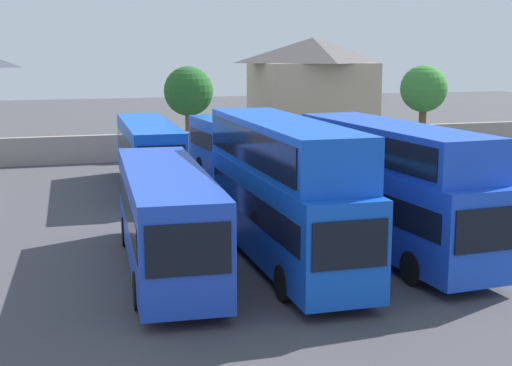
{
  "coord_description": "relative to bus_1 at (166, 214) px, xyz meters",
  "views": [
    {
      "loc": [
        -7.77,
        -23.21,
        7.35
      ],
      "look_at": [
        0.0,
        3.0,
        2.3
      ],
      "focal_mm": 51.2,
      "sensor_mm": 36.0,
      "label": 1
    }
  ],
  "objects": [
    {
      "name": "tree_left_of_lot",
      "position": [
        6.26,
        27.3,
        2.39
      ],
      "size": [
        3.48,
        3.48,
        6.15
      ],
      "color": "brown",
      "rests_on": "ground"
    },
    {
      "name": "tree_behind_wall",
      "position": [
        22.23,
        22.8,
        2.54
      ],
      "size": [
        3.3,
        3.3,
        6.22
      ],
      "color": "brown",
      "rests_on": "ground"
    },
    {
      "name": "bus_1",
      "position": [
        0.0,
        0.0,
        0.0
      ],
      "size": [
        3.25,
        11.45,
        3.43
      ],
      "rotation": [
        0.0,
        0.0,
        -1.63
      ],
      "color": "blue",
      "rests_on": "ground"
    },
    {
      "name": "ground",
      "position": [
        3.94,
        17.76,
        -1.96
      ],
      "size": [
        140.0,
        140.0,
        0.0
      ],
      "primitive_type": "plane",
      "color": "#424247"
    },
    {
      "name": "depot_boundary_wall",
      "position": [
        3.94,
        24.8,
        -1.06
      ],
      "size": [
        56.0,
        0.5,
        1.8
      ],
      "primitive_type": "cube",
      "color": "gray",
      "rests_on": "ground"
    },
    {
      "name": "bus_5",
      "position": [
        6.48,
        14.46,
        -0.04
      ],
      "size": [
        3.28,
        11.91,
        3.36
      ],
      "rotation": [
        0.0,
        0.0,
        -1.5
      ],
      "color": "blue",
      "rests_on": "ground"
    },
    {
      "name": "house_terrace_centre",
      "position": [
        17.91,
        33.59,
        2.23
      ],
      "size": [
        9.61,
        7.72,
        8.24
      ],
      "color": "tan",
      "rests_on": "ground"
    },
    {
      "name": "bus_4",
      "position": [
        1.57,
        14.76,
        0.06
      ],
      "size": [
        2.89,
        11.55,
        3.55
      ],
      "rotation": [
        0.0,
        0.0,
        -1.61
      ],
      "color": "blue",
      "rests_on": "ground"
    },
    {
      "name": "bus_2",
      "position": [
        3.98,
        -0.34,
        0.84
      ],
      "size": [
        2.65,
        11.41,
        4.97
      ],
      "rotation": [
        0.0,
        0.0,
        -1.58
      ],
      "color": "blue",
      "rests_on": "ground"
    },
    {
      "name": "bus_3",
      "position": [
        8.1,
        -0.28,
        0.7
      ],
      "size": [
        3.24,
        10.74,
        4.71
      ],
      "rotation": [
        0.0,
        0.0,
        -1.5
      ],
      "color": "blue",
      "rests_on": "ground"
    }
  ]
}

